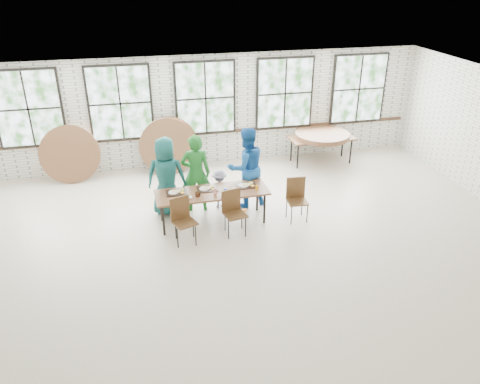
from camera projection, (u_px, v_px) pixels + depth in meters
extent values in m
plane|color=beige|center=(245.00, 248.00, 9.32)|extent=(12.00, 12.00, 0.00)
plane|color=white|center=(245.00, 100.00, 7.99)|extent=(12.00, 12.00, 0.00)
plane|color=silver|center=(205.00, 111.00, 12.58)|extent=(12.00, 0.00, 12.00)
plane|color=silver|center=(350.00, 362.00, 4.73)|extent=(12.00, 0.00, 12.00)
cube|color=#422819|center=(206.00, 133.00, 12.82)|extent=(11.80, 0.05, 0.08)
cube|color=black|center=(28.00, 109.00, 11.47)|extent=(1.62, 0.05, 1.97)
cube|color=white|center=(28.00, 109.00, 11.44)|extent=(1.50, 0.01, 1.85)
cube|color=black|center=(120.00, 103.00, 11.92)|extent=(1.62, 0.05, 1.97)
cube|color=white|center=(120.00, 104.00, 11.89)|extent=(1.50, 0.01, 1.85)
cube|color=black|center=(205.00, 98.00, 12.36)|extent=(1.62, 0.05, 1.97)
cube|color=white|center=(206.00, 98.00, 12.33)|extent=(1.50, 0.01, 1.85)
cube|color=black|center=(285.00, 93.00, 12.81)|extent=(1.62, 0.05, 1.97)
cube|color=white|center=(285.00, 94.00, 12.78)|extent=(1.50, 0.01, 1.85)
cube|color=black|center=(359.00, 89.00, 13.26)|extent=(1.62, 0.05, 1.97)
cube|color=white|center=(359.00, 89.00, 13.23)|extent=(1.50, 0.01, 1.85)
cube|color=brown|center=(212.00, 192.00, 9.93)|extent=(2.42, 0.86, 0.04)
cylinder|color=black|center=(163.00, 220.00, 9.62)|extent=(0.05, 0.05, 0.70)
cylinder|color=black|center=(161.00, 207.00, 10.14)|extent=(0.05, 0.05, 0.70)
cylinder|color=black|center=(264.00, 209.00, 10.05)|extent=(0.05, 0.05, 0.70)
cylinder|color=black|center=(257.00, 196.00, 10.58)|extent=(0.05, 0.05, 0.70)
cube|color=#51351B|center=(185.00, 223.00, 9.31)|extent=(0.54, 0.53, 0.03)
cube|color=#51351B|center=(180.00, 208.00, 9.34)|extent=(0.40, 0.18, 0.50)
cylinder|color=black|center=(178.00, 238.00, 9.23)|extent=(0.02, 0.02, 0.44)
cylinder|color=black|center=(176.00, 230.00, 9.53)|extent=(0.02, 0.02, 0.44)
cylinder|color=black|center=(196.00, 236.00, 9.30)|extent=(0.02, 0.02, 0.44)
cylinder|color=black|center=(193.00, 228.00, 9.60)|extent=(0.02, 0.02, 0.44)
cube|color=#51351B|center=(235.00, 215.00, 9.61)|extent=(0.50, 0.49, 0.03)
cube|color=#51351B|center=(231.00, 200.00, 9.65)|extent=(0.42, 0.13, 0.50)
cylinder|color=black|center=(228.00, 230.00, 9.53)|extent=(0.02, 0.02, 0.44)
cylinder|color=black|center=(225.00, 221.00, 9.83)|extent=(0.02, 0.02, 0.44)
cylinder|color=black|center=(246.00, 227.00, 9.60)|extent=(0.02, 0.02, 0.44)
cylinder|color=black|center=(242.00, 219.00, 9.90)|extent=(0.02, 0.02, 0.44)
cube|color=#51351B|center=(297.00, 202.00, 10.13)|extent=(0.45, 0.43, 0.03)
cube|color=#51351B|center=(296.00, 187.00, 10.19)|extent=(0.42, 0.06, 0.50)
cylinder|color=black|center=(291.00, 216.00, 10.05)|extent=(0.02, 0.02, 0.44)
cylinder|color=black|center=(286.00, 208.00, 10.35)|extent=(0.02, 0.02, 0.44)
cylinder|color=black|center=(307.00, 214.00, 10.13)|extent=(0.02, 0.02, 0.44)
cylinder|color=black|center=(302.00, 206.00, 10.42)|extent=(0.02, 0.02, 0.44)
imported|color=#17574F|center=(166.00, 177.00, 10.24)|extent=(0.98, 0.75, 1.79)
imported|color=#1B6622|center=(196.00, 173.00, 10.37)|extent=(0.71, 0.51, 1.81)
imported|color=#1A123A|center=(219.00, 189.00, 10.67)|extent=(0.63, 0.40, 0.92)
imported|color=#154F98|center=(246.00, 167.00, 10.59)|extent=(1.03, 0.87, 1.88)
cube|color=brown|center=(322.00, 138.00, 12.97)|extent=(1.82, 0.80, 0.04)
cylinder|color=black|center=(298.00, 156.00, 12.73)|extent=(0.04, 0.04, 0.70)
cylinder|color=black|center=(291.00, 149.00, 13.21)|extent=(0.04, 0.04, 0.70)
cylinder|color=black|center=(351.00, 152.00, 13.05)|extent=(0.04, 0.04, 0.70)
cylinder|color=black|center=(342.00, 145.00, 13.53)|extent=(0.04, 0.04, 0.70)
cube|color=black|center=(177.00, 192.00, 9.86)|extent=(0.44, 0.33, 0.02)
cube|color=black|center=(207.00, 189.00, 10.02)|extent=(0.44, 0.33, 0.02)
cube|color=black|center=(246.00, 186.00, 10.16)|extent=(0.44, 0.33, 0.02)
cylinder|color=black|center=(197.00, 194.00, 9.70)|extent=(0.09, 0.09, 0.09)
cube|color=red|center=(215.00, 192.00, 9.77)|extent=(0.06, 0.06, 0.11)
cylinder|color=#1B35D1|center=(225.00, 190.00, 9.86)|extent=(0.07, 0.07, 0.10)
cylinder|color=orange|center=(257.00, 188.00, 9.96)|extent=(0.07, 0.07, 0.11)
cylinder|color=white|center=(235.00, 192.00, 9.81)|extent=(0.17, 0.17, 0.10)
ellipsoid|color=white|center=(190.00, 197.00, 9.63)|extent=(0.11, 0.11, 0.05)
ellipsoid|color=white|center=(223.00, 195.00, 9.71)|extent=(0.11, 0.11, 0.05)
ellipsoid|color=white|center=(238.00, 190.00, 9.95)|extent=(0.11, 0.11, 0.05)
cylinder|color=brown|center=(322.00, 137.00, 12.95)|extent=(1.50, 1.50, 0.04)
cylinder|color=brown|center=(322.00, 135.00, 12.93)|extent=(1.50, 1.50, 0.04)
cylinder|color=brown|center=(322.00, 134.00, 12.91)|extent=(1.50, 1.50, 0.04)
cylinder|color=brown|center=(70.00, 154.00, 11.84)|extent=(1.50, 0.42, 1.46)
cylinder|color=brown|center=(169.00, 145.00, 12.44)|extent=(1.50, 0.32, 1.48)
cylinder|color=brown|center=(168.00, 146.00, 12.34)|extent=(1.50, 0.35, 1.48)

